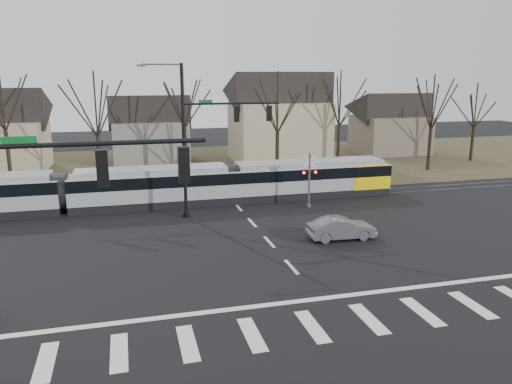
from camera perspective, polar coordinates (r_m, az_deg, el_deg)
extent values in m
plane|color=black|center=(23.77, 5.65, -10.25)|extent=(140.00, 140.00, 0.00)
cube|color=#38331E|center=(53.79, -6.29, 3.04)|extent=(140.00, 28.00, 0.01)
cube|color=silver|center=(19.14, -22.92, -17.46)|extent=(0.60, 2.60, 0.01)
cube|color=silver|center=(18.91, -15.38, -17.23)|extent=(0.60, 2.60, 0.01)
cube|color=silver|center=(18.99, -7.81, -16.72)|extent=(0.60, 2.60, 0.01)
cube|color=silver|center=(19.36, -0.47, -15.95)|extent=(0.60, 2.60, 0.01)
cube|color=silver|center=(20.02, 6.44, -15.00)|extent=(0.60, 2.60, 0.01)
cube|color=silver|center=(20.93, 12.77, -13.94)|extent=(0.60, 2.60, 0.01)
cube|color=silver|center=(22.07, 18.45, -12.83)|extent=(0.60, 2.60, 0.01)
cube|color=silver|center=(23.39, 23.49, -11.74)|extent=(0.60, 2.60, 0.01)
cube|color=silver|center=(22.24, 7.30, -12.00)|extent=(28.00, 0.35, 0.01)
cube|color=silver|center=(25.50, 4.07, -8.53)|extent=(0.18, 2.00, 0.01)
cube|color=silver|center=(29.08, 1.52, -5.72)|extent=(0.18, 2.00, 0.01)
cube|color=silver|center=(32.75, -0.45, -3.52)|extent=(0.18, 2.00, 0.01)
cube|color=silver|center=(36.49, -2.01, -1.77)|extent=(0.18, 2.00, 0.01)
cube|color=silver|center=(40.28, -3.28, -0.34)|extent=(0.18, 2.00, 0.01)
cube|color=silver|center=(44.11, -4.33, 0.84)|extent=(0.18, 2.00, 0.01)
cube|color=silver|center=(47.96, -5.21, 1.83)|extent=(0.18, 2.00, 0.01)
cube|color=silver|center=(51.84, -5.96, 2.67)|extent=(0.18, 2.00, 0.01)
cube|color=#59595E|center=(37.52, -2.39, -1.31)|extent=(90.00, 0.12, 0.06)
cube|color=#59595E|center=(38.85, -2.83, -0.81)|extent=(90.00, 0.12, 0.06)
cube|color=gray|center=(37.29, -11.71, 0.54)|extent=(11.76, 2.74, 2.86)
cube|color=black|center=(37.17, -11.75, 1.41)|extent=(11.78, 2.78, 0.83)
cube|color=gray|center=(39.81, 6.16, 1.54)|extent=(12.74, 2.74, 2.86)
cube|color=black|center=(39.70, 6.18, 2.36)|extent=(12.76, 2.78, 0.83)
cube|color=yellow|center=(41.73, 12.34, 1.98)|extent=(3.14, 2.80, 1.91)
imported|color=#585960|center=(29.80, 9.72, -4.11)|extent=(1.73, 4.13, 1.32)
cylinder|color=black|center=(14.53, -18.62, 5.24)|extent=(6.50, 0.14, 0.14)
cube|color=#0C5926|center=(14.73, -25.48, 5.33)|extent=(0.90, 0.03, 0.22)
cube|color=black|center=(14.61, -17.14, 2.60)|extent=(0.32, 0.32, 1.05)
sphere|color=#FF0C07|center=(14.56, -17.23, 3.88)|extent=(0.22, 0.22, 0.22)
cube|color=black|center=(14.69, -8.25, 3.11)|extent=(0.32, 0.32, 1.05)
sphere|color=#FF0C07|center=(14.64, -8.29, 4.38)|extent=(0.22, 0.22, 0.22)
cylinder|color=black|center=(33.38, -8.24, 5.62)|extent=(0.22, 0.22, 10.20)
cylinder|color=black|center=(34.37, -7.97, -2.59)|extent=(0.44, 0.44, 0.30)
cylinder|color=black|center=(33.67, -2.80, 10.07)|extent=(6.50, 0.14, 0.14)
cube|color=#0C5926|center=(33.34, -5.80, 10.25)|extent=(0.90, 0.03, 0.22)
cube|color=black|center=(33.79, -2.24, 8.90)|extent=(0.32, 0.32, 1.05)
sphere|color=#FF0C07|center=(33.76, -2.25, 9.46)|extent=(0.22, 0.22, 0.22)
cube|color=black|center=(34.35, 1.51, 8.98)|extent=(0.32, 0.32, 1.05)
sphere|color=#FF0C07|center=(34.33, 1.51, 9.53)|extent=(0.22, 0.22, 0.22)
cube|color=#59595B|center=(32.91, -12.99, 13.91)|extent=(0.55, 0.22, 0.14)
cylinder|color=#59595B|center=(36.32, 6.10, 1.33)|extent=(0.14, 0.14, 4.00)
cylinder|color=#59595B|center=(36.76, 6.03, -1.57)|extent=(0.36, 0.36, 0.20)
cube|color=silver|center=(36.06, 6.16, 3.51)|extent=(0.95, 0.04, 0.95)
cube|color=silver|center=(36.06, 6.16, 3.51)|extent=(0.95, 0.04, 0.95)
cube|color=black|center=(36.21, 6.13, 2.26)|extent=(1.00, 0.10, 0.12)
sphere|color=#FF0C07|center=(35.98, 5.50, 2.20)|extent=(0.18, 0.18, 0.18)
sphere|color=#FF0C07|center=(36.29, 6.83, 2.27)|extent=(0.18, 0.18, 0.18)
cube|color=slate|center=(56.90, -11.97, 5.68)|extent=(8.00, 7.00, 4.50)
cube|color=tan|center=(56.29, 2.62, 6.90)|extent=(10.00, 8.00, 6.50)
cube|color=brown|center=(64.25, 15.01, 6.36)|extent=(8.00, 7.00, 4.50)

